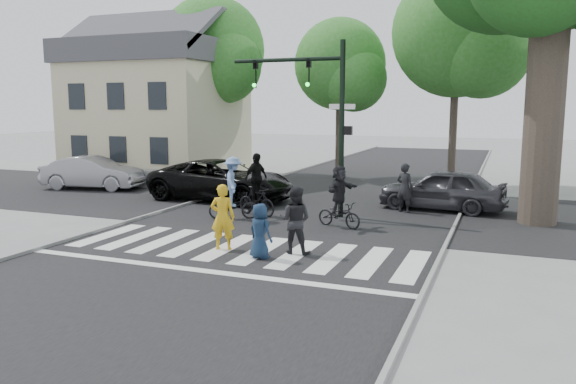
{
  "coord_description": "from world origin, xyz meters",
  "views": [
    {
      "loc": [
        6.51,
        -12.26,
        3.81
      ],
      "look_at": [
        0.5,
        3.0,
        1.3
      ],
      "focal_mm": 35.0,
      "sensor_mm": 36.0,
      "label": 1
    }
  ],
  "objects_px": {
    "pedestrian_child": "(260,231)",
    "cyclist_left": "(233,192)",
    "pedestrian_woman": "(223,217)",
    "traffic_signal": "(318,104)",
    "pedestrian_adult": "(295,220)",
    "car_grey": "(442,189)",
    "cyclist_mid": "(256,190)",
    "cyclist_right": "(339,200)",
    "car_suv": "(221,180)",
    "car_silver": "(93,173)"
  },
  "relations": [
    {
      "from": "pedestrian_woman",
      "to": "traffic_signal",
      "type": "bearing_deg",
      "value": -115.58
    },
    {
      "from": "cyclist_right",
      "to": "pedestrian_adult",
      "type": "bearing_deg",
      "value": -92.72
    },
    {
      "from": "traffic_signal",
      "to": "car_grey",
      "type": "xyz_separation_m",
      "value": [
        3.95,
        2.68,
        -3.12
      ]
    },
    {
      "from": "pedestrian_woman",
      "to": "cyclist_left",
      "type": "height_order",
      "value": "cyclist_left"
    },
    {
      "from": "pedestrian_adult",
      "to": "car_suv",
      "type": "xyz_separation_m",
      "value": [
        -5.78,
        6.75,
        -0.05
      ]
    },
    {
      "from": "traffic_signal",
      "to": "car_grey",
      "type": "relative_size",
      "value": 1.31
    },
    {
      "from": "pedestrian_child",
      "to": "car_suv",
      "type": "xyz_separation_m",
      "value": [
        -5.14,
        7.55,
        0.13
      ]
    },
    {
      "from": "pedestrian_woman",
      "to": "cyclist_right",
      "type": "distance_m",
      "value": 4.38
    },
    {
      "from": "cyclist_left",
      "to": "pedestrian_adult",
      "type": "bearing_deg",
      "value": -44.26
    },
    {
      "from": "cyclist_mid",
      "to": "cyclist_right",
      "type": "bearing_deg",
      "value": -13.54
    },
    {
      "from": "cyclist_left",
      "to": "car_silver",
      "type": "relative_size",
      "value": 0.46
    },
    {
      "from": "cyclist_mid",
      "to": "pedestrian_child",
      "type": "bearing_deg",
      "value": -64.4
    },
    {
      "from": "cyclist_left",
      "to": "cyclist_mid",
      "type": "distance_m",
      "value": 0.95
    },
    {
      "from": "pedestrian_child",
      "to": "car_silver",
      "type": "distance_m",
      "value": 14.66
    },
    {
      "from": "cyclist_left",
      "to": "cyclist_mid",
      "type": "bearing_deg",
      "value": 59.29
    },
    {
      "from": "pedestrian_woman",
      "to": "cyclist_mid",
      "type": "height_order",
      "value": "cyclist_mid"
    },
    {
      "from": "car_suv",
      "to": "car_silver",
      "type": "xyz_separation_m",
      "value": [
        -7.05,
        0.6,
        -0.07
      ]
    },
    {
      "from": "traffic_signal",
      "to": "cyclist_left",
      "type": "height_order",
      "value": "traffic_signal"
    },
    {
      "from": "traffic_signal",
      "to": "cyclist_right",
      "type": "distance_m",
      "value": 3.64
    },
    {
      "from": "cyclist_mid",
      "to": "car_silver",
      "type": "xyz_separation_m",
      "value": [
        -9.75,
        3.07,
        -0.15
      ]
    },
    {
      "from": "car_grey",
      "to": "pedestrian_woman",
      "type": "bearing_deg",
      "value": -24.43
    },
    {
      "from": "car_silver",
      "to": "car_grey",
      "type": "relative_size",
      "value": 1.01
    },
    {
      "from": "pedestrian_woman",
      "to": "car_grey",
      "type": "bearing_deg",
      "value": -137.28
    },
    {
      "from": "pedestrian_adult",
      "to": "car_suv",
      "type": "distance_m",
      "value": 8.89
    },
    {
      "from": "traffic_signal",
      "to": "pedestrian_child",
      "type": "height_order",
      "value": "traffic_signal"
    },
    {
      "from": "cyclist_left",
      "to": "car_suv",
      "type": "xyz_separation_m",
      "value": [
        -2.22,
        3.28,
        -0.09
      ]
    },
    {
      "from": "cyclist_right",
      "to": "pedestrian_child",
      "type": "bearing_deg",
      "value": -100.66
    },
    {
      "from": "traffic_signal",
      "to": "cyclist_mid",
      "type": "height_order",
      "value": "traffic_signal"
    },
    {
      "from": "traffic_signal",
      "to": "cyclist_mid",
      "type": "distance_m",
      "value": 3.68
    },
    {
      "from": "pedestrian_child",
      "to": "car_suv",
      "type": "distance_m",
      "value": 9.13
    },
    {
      "from": "pedestrian_child",
      "to": "cyclist_left",
      "type": "xyz_separation_m",
      "value": [
        -2.92,
        4.27,
        0.22
      ]
    },
    {
      "from": "pedestrian_adult",
      "to": "cyclist_left",
      "type": "xyz_separation_m",
      "value": [
        -3.56,
        3.47,
        0.04
      ]
    },
    {
      "from": "pedestrian_adult",
      "to": "car_grey",
      "type": "height_order",
      "value": "pedestrian_adult"
    },
    {
      "from": "cyclist_mid",
      "to": "cyclist_right",
      "type": "height_order",
      "value": "cyclist_mid"
    },
    {
      "from": "pedestrian_adult",
      "to": "car_grey",
      "type": "relative_size",
      "value": 0.39
    },
    {
      "from": "car_suv",
      "to": "cyclist_mid",
      "type": "bearing_deg",
      "value": -128.97
    },
    {
      "from": "cyclist_mid",
      "to": "pedestrian_woman",
      "type": "bearing_deg",
      "value": -76.19
    },
    {
      "from": "traffic_signal",
      "to": "pedestrian_woman",
      "type": "distance_m",
      "value": 6.27
    },
    {
      "from": "pedestrian_woman",
      "to": "cyclist_right",
      "type": "relative_size",
      "value": 0.9
    },
    {
      "from": "pedestrian_child",
      "to": "car_suv",
      "type": "bearing_deg",
      "value": -34.91
    },
    {
      "from": "pedestrian_child",
      "to": "cyclist_right",
      "type": "bearing_deg",
      "value": -79.81
    },
    {
      "from": "car_silver",
      "to": "cyclist_right",
      "type": "bearing_deg",
      "value": -117.44
    },
    {
      "from": "car_silver",
      "to": "car_suv",
      "type": "bearing_deg",
      "value": -105.81
    },
    {
      "from": "pedestrian_adult",
      "to": "traffic_signal",
      "type": "bearing_deg",
      "value": -81.48
    },
    {
      "from": "pedestrian_woman",
      "to": "pedestrian_child",
      "type": "bearing_deg",
      "value": 143.67
    },
    {
      "from": "traffic_signal",
      "to": "car_suv",
      "type": "relative_size",
      "value": 1.0
    },
    {
      "from": "pedestrian_child",
      "to": "cyclist_left",
      "type": "height_order",
      "value": "cyclist_left"
    },
    {
      "from": "pedestrian_child",
      "to": "cyclist_mid",
      "type": "relative_size",
      "value": 0.64
    },
    {
      "from": "car_grey",
      "to": "pedestrian_adult",
      "type": "bearing_deg",
      "value": -13.99
    },
    {
      "from": "pedestrian_adult",
      "to": "cyclist_right",
      "type": "distance_m",
      "value": 3.51
    }
  ]
}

